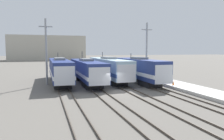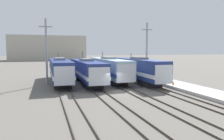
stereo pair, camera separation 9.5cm
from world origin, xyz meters
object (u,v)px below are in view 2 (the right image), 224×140
object	(u,v)px
locomotive_center_left	(87,71)
traffic_cone	(173,83)
catenary_tower_left	(46,51)
locomotive_center_right	(109,69)
locomotive_far_left	(60,70)
locomotive_far_right	(140,70)
catenary_tower_right	(147,51)

from	to	relation	value
locomotive_center_left	traffic_cone	world-z (taller)	locomotive_center_left
catenary_tower_left	traffic_cone	world-z (taller)	catenary_tower_left
locomotive_center_left	locomotive_center_right	distance (m)	4.50
locomotive_center_right	traffic_cone	bearing A→B (deg)	-53.55
locomotive_center_right	catenary_tower_left	size ratio (longest dim) A/B	1.78
locomotive_center_right	traffic_cone	world-z (taller)	locomotive_center_right
locomotive_far_left	traffic_cone	xyz separation A→B (m)	(15.50, -9.29, -1.44)
locomotive_far_right	locomotive_center_left	bearing A→B (deg)	164.32
locomotive_center_left	catenary_tower_left	distance (m)	7.13
locomotive_center_left	traffic_cone	size ratio (longest dim) A/B	27.00
locomotive_center_left	catenary_tower_left	xyz separation A→B (m)	(-6.34, 0.20, 3.26)
locomotive_far_right	catenary_tower_left	world-z (taller)	catenary_tower_left
locomotive_far_left	catenary_tower_left	size ratio (longest dim) A/B	1.76
locomotive_far_right	locomotive_far_left	bearing A→B (deg)	163.85
locomotive_center_left	catenary_tower_left	size ratio (longest dim) A/B	1.77
locomotive_center_right	catenary_tower_right	size ratio (longest dim) A/B	1.78
catenary_tower_left	locomotive_center_left	bearing A→B (deg)	-1.83
locomotive_far_left	locomotive_center_left	xyz separation A→B (m)	(4.25, -1.31, -0.07)
locomotive_center_right	locomotive_far_right	distance (m)	5.75
traffic_cone	locomotive_center_left	bearing A→B (deg)	144.62
locomotive_center_left	traffic_cone	xyz separation A→B (m)	(11.25, -7.99, -1.37)
locomotive_far_right	locomotive_center_right	bearing A→B (deg)	137.73
locomotive_far_left	catenary_tower_left	bearing A→B (deg)	-152.05
locomotive_center_left	catenary_tower_left	world-z (taller)	catenary_tower_left
locomotive_center_left	locomotive_center_right	size ratio (longest dim) A/B	1.00
catenary_tower_right	catenary_tower_left	bearing A→B (deg)	180.00
locomotive_far_right	catenary_tower_right	size ratio (longest dim) A/B	1.57
catenary_tower_right	locomotive_center_right	bearing A→B (deg)	169.16
locomotive_far_left	locomotive_center_right	bearing A→B (deg)	1.15
catenary_tower_left	locomotive_center_right	bearing A→B (deg)	6.87
locomotive_center_left	traffic_cone	bearing A→B (deg)	-35.38
locomotive_far_left	locomotive_far_right	size ratio (longest dim) A/B	1.12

